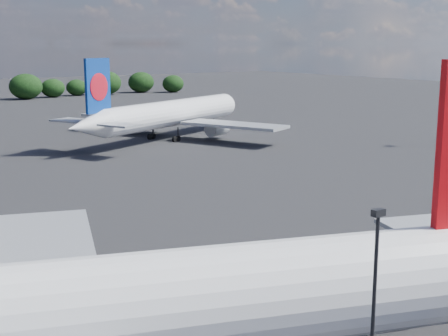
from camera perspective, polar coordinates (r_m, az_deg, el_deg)
qantas_airliner at (r=31.28m, az=-8.97°, el=-12.91°), size 51.45×49.40×17.20m
china_southern_airliner at (r=118.84m, az=-5.32°, el=4.86°), size 45.91×44.24×15.71m
apron_lamp_post at (r=26.90m, az=13.41°, el=-14.37°), size 0.55×0.30×11.64m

